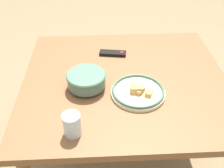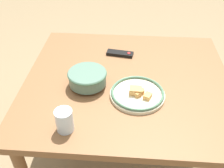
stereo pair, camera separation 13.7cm
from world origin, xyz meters
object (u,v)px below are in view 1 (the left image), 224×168
(food_plate, at_px, (138,91))
(drinking_glass, at_px, (72,125))
(tv_remote, at_px, (113,53))
(noodle_bowl, at_px, (86,80))

(food_plate, relative_size, drinking_glass, 2.57)
(food_plate, distance_m, drinking_glass, 0.41)
(tv_remote, height_order, drinking_glass, drinking_glass)
(noodle_bowl, bearing_deg, food_plate, -14.50)
(drinking_glass, bearing_deg, noodle_bowl, 80.52)
(noodle_bowl, relative_size, tv_remote, 1.21)
(food_plate, relative_size, tv_remote, 1.63)
(noodle_bowl, height_order, food_plate, noodle_bowl)
(noodle_bowl, xyz_separation_m, drinking_glass, (-0.05, -0.32, 0.00))
(food_plate, height_order, tv_remote, food_plate)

